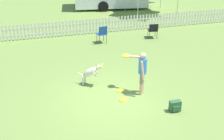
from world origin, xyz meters
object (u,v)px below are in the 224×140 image
at_px(leaping_dog, 91,72).
at_px(frisbee_near_handler, 123,100).
at_px(handler_person, 141,68).
at_px(folding_chair_center, 153,29).
at_px(folding_chair_blue_left, 102,33).
at_px(frisbee_near_dog, 120,91).
at_px(backpack_on_grass, 175,106).

height_order(leaping_dog, frisbee_near_handler, leaping_dog).
relative_size(handler_person, leaping_dog, 1.60).
bearing_deg(folding_chair_center, folding_chair_blue_left, 9.48).
bearing_deg(leaping_dog, frisbee_near_dog, 85.41).
distance_m(frisbee_near_handler, folding_chair_blue_left, 5.41).
xyz_separation_m(leaping_dog, frisbee_near_dog, (0.90, -0.70, -0.53)).
bearing_deg(folding_chair_blue_left, frisbee_near_dog, 75.73).
distance_m(frisbee_near_dog, folding_chair_center, 5.71).
height_order(handler_person, folding_chair_blue_left, handler_person).
height_order(handler_person, backpack_on_grass, handler_person).
distance_m(handler_person, folding_chair_center, 5.66).
distance_m(backpack_on_grass, folding_chair_blue_left, 6.49).
relative_size(frisbee_near_dog, folding_chair_blue_left, 0.30).
bearing_deg(frisbee_near_handler, folding_chair_center, 59.21).
bearing_deg(frisbee_near_handler, frisbee_near_dog, 82.81).
bearing_deg(leaping_dog, backpack_on_grass, 76.20).
relative_size(leaping_dog, backpack_on_grass, 2.64).
height_order(folding_chair_blue_left, folding_chair_center, folding_chair_blue_left).
distance_m(handler_person, frisbee_near_dog, 1.18).
relative_size(handler_person, frisbee_near_dog, 5.77).
relative_size(backpack_on_grass, folding_chair_blue_left, 0.41).
xyz_separation_m(frisbee_near_dog, backpack_on_grass, (1.31, -1.68, 0.17)).
bearing_deg(leaping_dog, handler_person, 90.30).
distance_m(leaping_dog, folding_chair_center, 5.72).
height_order(frisbee_near_handler, frisbee_near_dog, same).
distance_m(handler_person, frisbee_near_handler, 1.23).
height_order(leaping_dog, frisbee_near_dog, leaping_dog).
bearing_deg(leaping_dog, folding_chair_center, 168.53).
xyz_separation_m(frisbee_near_handler, folding_chair_blue_left, (0.56, 5.36, 0.53)).
relative_size(leaping_dog, frisbee_near_handler, 3.61).
height_order(frisbee_near_handler, folding_chair_blue_left, folding_chair_blue_left).
bearing_deg(backpack_on_grass, folding_chair_blue_left, 97.38).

